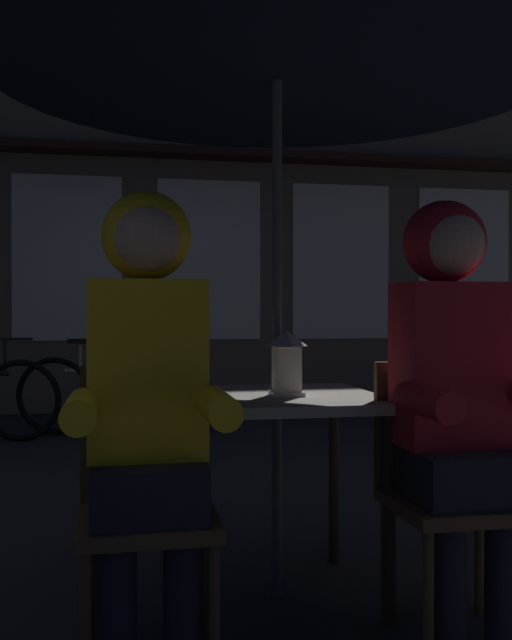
# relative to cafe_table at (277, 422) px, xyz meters

# --- Properties ---
(ground_plane) EXTENTS (60.00, 60.00, 0.00)m
(ground_plane) POSITION_rel_cafe_table_xyz_m (0.00, 0.00, -0.64)
(ground_plane) COLOR #232326
(cafe_table) EXTENTS (0.72, 0.72, 0.74)m
(cafe_table) POSITION_rel_cafe_table_xyz_m (0.00, 0.00, 0.00)
(cafe_table) COLOR #B2AD9E
(cafe_table) RESTS_ON ground_plane
(patio_umbrella) EXTENTS (2.10, 2.10, 2.31)m
(patio_umbrella) POSITION_rel_cafe_table_xyz_m (0.00, 0.00, 1.42)
(patio_umbrella) COLOR #4C4C51
(patio_umbrella) RESTS_ON ground_plane
(lantern) EXTENTS (0.11, 0.11, 0.23)m
(lantern) POSITION_rel_cafe_table_xyz_m (0.02, -0.06, 0.22)
(lantern) COLOR white
(lantern) RESTS_ON cafe_table
(chair_left) EXTENTS (0.40, 0.40, 0.87)m
(chair_left) POSITION_rel_cafe_table_xyz_m (-0.48, -0.37, -0.15)
(chair_left) COLOR #513823
(chair_left) RESTS_ON ground_plane
(chair_right) EXTENTS (0.40, 0.40, 0.87)m
(chair_right) POSITION_rel_cafe_table_xyz_m (0.48, -0.37, -0.15)
(chair_right) COLOR #513823
(chair_right) RESTS_ON ground_plane
(person_left_hooded) EXTENTS (0.45, 0.56, 1.40)m
(person_left_hooded) POSITION_rel_cafe_table_xyz_m (-0.48, -0.43, 0.21)
(person_left_hooded) COLOR black
(person_left_hooded) RESTS_ON ground_plane
(person_right_hooded) EXTENTS (0.45, 0.56, 1.40)m
(person_right_hooded) POSITION_rel_cafe_table_xyz_m (0.48, -0.43, 0.21)
(person_right_hooded) COLOR black
(person_right_hooded) RESTS_ON ground_plane
(shopfront_building) EXTENTS (10.00, 0.93, 6.20)m
(shopfront_building) POSITION_rel_cafe_table_xyz_m (-0.34, 5.40, 2.45)
(shopfront_building) COLOR #6B5B4C
(shopfront_building) RESTS_ON ground_plane
(bicycle_third) EXTENTS (1.64, 0.46, 0.84)m
(bicycle_third) POSITION_rel_cafe_table_xyz_m (-0.61, 3.63, -0.29)
(bicycle_third) COLOR black
(bicycle_third) RESTS_ON ground_plane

